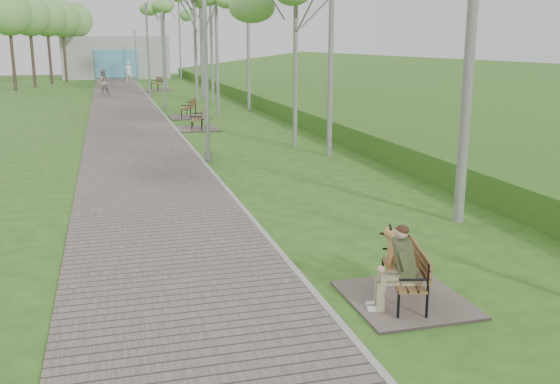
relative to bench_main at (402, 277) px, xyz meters
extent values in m
plane|color=#2B5A1C|center=(-1.05, 6.39, -0.38)|extent=(120.00, 120.00, 0.00)
cube|color=#655851|center=(-2.80, 27.89, -0.36)|extent=(3.50, 67.00, 0.04)
cube|color=#999993|center=(-1.05, 27.89, -0.35)|extent=(0.10, 67.00, 0.05)
cube|color=#54892C|center=(10.95, 26.39, -0.38)|extent=(14.00, 70.00, 1.60)
cube|color=#9E9E99|center=(-2.55, 57.39, 1.62)|extent=(10.00, 5.00, 4.00)
cube|color=#5196B5|center=(-2.55, 54.79, 1.12)|extent=(4.00, 0.20, 2.60)
cube|color=#655851|center=(0.08, 0.04, -0.36)|extent=(1.56, 1.73, 0.04)
cube|color=brown|center=(0.03, 0.04, 0.01)|extent=(0.71, 1.36, 0.03)
cube|color=brown|center=(0.24, -0.01, 0.25)|extent=(0.37, 1.26, 0.29)
cube|color=#655851|center=(-0.16, 18.14, -0.36)|extent=(1.66, 1.84, 0.04)
cube|color=brown|center=(-0.21, 18.14, 0.04)|extent=(0.64, 1.43, 0.04)
cube|color=brown|center=(0.01, 18.11, 0.29)|extent=(0.27, 1.37, 0.30)
cube|color=#655851|center=(0.04, 22.33, -0.36)|extent=(1.82, 2.02, 0.04)
cube|color=brown|center=(-0.01, 22.33, 0.08)|extent=(0.88, 1.58, 0.04)
cube|color=brown|center=(0.22, 22.26, 0.35)|extent=(0.48, 1.46, 0.33)
cube|color=#655851|center=(0.07, 40.17, -0.36)|extent=(1.95, 2.16, 0.04)
cube|color=brown|center=(0.02, 40.17, 0.11)|extent=(0.89, 1.69, 0.04)
cube|color=brown|center=(0.27, 40.24, 0.40)|extent=(0.46, 1.58, 0.36)
cylinder|color=#95989D|center=(-0.87, 11.06, -0.22)|extent=(0.21, 0.21, 0.31)
cylinder|color=#95989D|center=(-0.87, 11.06, 2.23)|extent=(0.13, 0.13, 5.21)
cylinder|color=#95989D|center=(-0.71, 26.51, -0.23)|extent=(0.19, 0.19, 0.29)
cylinder|color=#95989D|center=(-0.71, 26.51, 2.03)|extent=(0.12, 0.12, 4.81)
cylinder|color=#95989D|center=(-0.71, 26.51, 4.49)|extent=(0.17, 0.17, 0.24)
cylinder|color=#95989D|center=(-0.97, 34.17, -0.21)|extent=(0.23, 0.23, 0.34)
cylinder|color=#95989D|center=(-0.97, 34.17, 2.45)|extent=(0.14, 0.14, 5.65)
cylinder|color=#95989D|center=(-0.97, 34.17, 5.33)|extent=(0.20, 0.20, 0.28)
cylinder|color=#95989D|center=(-0.87, 52.11, -0.25)|extent=(0.17, 0.17, 0.26)
cylinder|color=#95989D|center=(-0.87, 52.11, 1.79)|extent=(0.10, 0.10, 4.33)
cylinder|color=#95989D|center=(-0.87, 52.11, 4.00)|extent=(0.16, 0.16, 0.22)
imported|color=white|center=(-1.64, 51.17, 0.53)|extent=(0.68, 0.47, 1.81)
imported|color=gray|center=(-3.86, 36.80, 0.47)|extent=(0.91, 0.77, 1.69)
cylinder|color=silver|center=(2.44, 13.06, 3.12)|extent=(0.18, 0.18, 6.99)
cylinder|color=silver|center=(2.90, 10.92, 4.12)|extent=(0.17, 0.17, 8.98)
cylinder|color=silver|center=(1.48, 22.70, 3.64)|extent=(0.16, 0.16, 8.03)
cylinder|color=silver|center=(3.38, 24.40, 3.88)|extent=(0.16, 0.16, 8.51)
cylinder|color=silver|center=(1.62, 30.96, 4.01)|extent=(0.17, 0.17, 8.78)
cylinder|color=silver|center=(2.40, 29.79, 3.95)|extent=(0.20, 0.20, 8.66)
cylinder|color=silver|center=(2.07, 31.49, 3.35)|extent=(0.18, 0.18, 7.45)
cylinder|color=silver|center=(0.76, 41.24, 4.00)|extent=(0.17, 0.17, 8.75)
cylinder|color=silver|center=(3.35, 53.83, 4.00)|extent=(0.16, 0.16, 8.76)
ellipsoid|color=#79B356|center=(3.35, 53.83, 6.81)|extent=(2.32, 2.32, 3.85)
camera|label=1|loc=(-3.71, -7.19, 3.09)|focal=40.00mm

